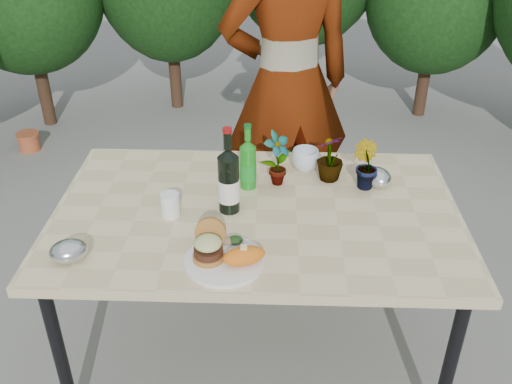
{
  "coord_description": "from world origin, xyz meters",
  "views": [
    {
      "loc": [
        0.06,
        -1.89,
        1.99
      ],
      "look_at": [
        0.0,
        -0.08,
        0.88
      ],
      "focal_mm": 40.0,
      "sensor_mm": 36.0,
      "label": 1
    }
  ],
  "objects_px": {
    "patio_table": "(257,221)",
    "person": "(287,84)",
    "wine_bottle": "(229,181)",
    "dinner_plate": "(225,261)"
  },
  "relations": [
    {
      "from": "dinner_plate",
      "to": "wine_bottle",
      "type": "relative_size",
      "value": 0.79
    },
    {
      "from": "patio_table",
      "to": "person",
      "type": "relative_size",
      "value": 0.84
    },
    {
      "from": "wine_bottle",
      "to": "dinner_plate",
      "type": "bearing_deg",
      "value": -110.12
    },
    {
      "from": "patio_table",
      "to": "wine_bottle",
      "type": "relative_size",
      "value": 4.51
    },
    {
      "from": "patio_table",
      "to": "dinner_plate",
      "type": "distance_m",
      "value": 0.36
    },
    {
      "from": "patio_table",
      "to": "person",
      "type": "bearing_deg",
      "value": 81.68
    },
    {
      "from": "patio_table",
      "to": "person",
      "type": "distance_m",
      "value": 0.9
    },
    {
      "from": "wine_bottle",
      "to": "patio_table",
      "type": "bearing_deg",
      "value": -18.78
    },
    {
      "from": "patio_table",
      "to": "dinner_plate",
      "type": "height_order",
      "value": "dinner_plate"
    },
    {
      "from": "dinner_plate",
      "to": "wine_bottle",
      "type": "bearing_deg",
      "value": 91.54
    }
  ]
}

